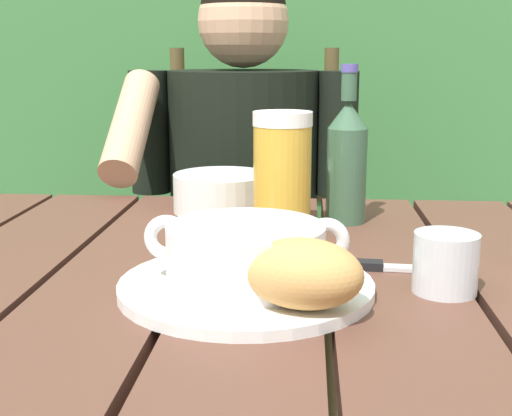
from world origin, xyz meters
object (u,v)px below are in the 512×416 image
at_px(bread_roll, 303,273).
at_px(water_glass_small, 446,263).
at_px(table_knife, 381,266).
at_px(person_eating, 241,205).
at_px(soup_bowl, 246,252).
at_px(beer_bottle, 347,159).
at_px(diner_bowl, 222,192).
at_px(chair_near_diner, 250,268).
at_px(beer_glass, 282,173).
at_px(serving_plate, 246,286).

height_order(bread_roll, water_glass_small, bread_roll).
distance_m(water_glass_small, table_knife, 0.10).
distance_m(person_eating, soup_bowl, 0.74).
xyz_separation_m(beer_bottle, table_knife, (0.03, -0.24, -0.09)).
xyz_separation_m(soup_bowl, table_knife, (0.15, 0.09, -0.04)).
bearing_deg(diner_bowl, water_glass_small, -52.12).
xyz_separation_m(beer_bottle, water_glass_small, (0.09, -0.31, -0.06)).
bearing_deg(chair_near_diner, soup_bowl, -85.49).
distance_m(soup_bowl, water_glass_small, 0.21).
bearing_deg(bread_roll, chair_near_diner, 97.67).
bearing_deg(chair_near_diner, table_knife, -74.94).
xyz_separation_m(chair_near_diner, table_knife, (0.23, -0.84, 0.28)).
xyz_separation_m(beer_glass, table_knife, (0.12, -0.17, -0.08)).
xyz_separation_m(chair_near_diner, water_glass_small, (0.29, -0.91, 0.30)).
bearing_deg(beer_glass, diner_bowl, 128.91).
height_order(bread_roll, beer_bottle, beer_bottle).
height_order(person_eating, bread_roll, person_eating).
bearing_deg(bread_roll, soup_bowl, 130.60).
bearing_deg(diner_bowl, person_eating, 90.49).
xyz_separation_m(person_eating, bread_roll, (0.14, -0.80, 0.11)).
height_order(bread_roll, diner_bowl, bread_roll).
distance_m(soup_bowl, bread_roll, 0.09).
bearing_deg(chair_near_diner, beer_bottle, -72.00).
bearing_deg(beer_bottle, serving_plate, -110.81).
bearing_deg(bread_roll, water_glass_small, 29.77).
height_order(chair_near_diner, serving_plate, chair_near_diner).
distance_m(beer_bottle, table_knife, 0.25).
distance_m(serving_plate, beer_glass, 0.27).
xyz_separation_m(bread_roll, diner_bowl, (-0.13, 0.45, -0.02)).
xyz_separation_m(bread_roll, water_glass_small, (0.15, 0.09, -0.01)).
distance_m(beer_glass, beer_bottle, 0.12).
relative_size(beer_bottle, table_knife, 1.48).
relative_size(soup_bowl, bread_roll, 1.59).
bearing_deg(chair_near_diner, water_glass_small, -72.59).
distance_m(person_eating, serving_plate, 0.74).
relative_size(serving_plate, soup_bowl, 1.25).
distance_m(serving_plate, beer_bottle, 0.36).
bearing_deg(water_glass_small, beer_bottle, 106.25).
relative_size(soup_bowl, table_knife, 1.38).
height_order(soup_bowl, beer_bottle, beer_bottle).
bearing_deg(serving_plate, water_glass_small, 4.03).
bearing_deg(person_eating, soup_bowl, -84.04).
height_order(water_glass_small, diner_bowl, water_glass_small).
distance_m(chair_near_diner, soup_bowl, 0.98).
distance_m(beer_bottle, diner_bowl, 0.22).
bearing_deg(beer_glass, beer_bottle, 35.47).
bearing_deg(serving_plate, table_knife, 29.98).
bearing_deg(water_glass_small, bread_roll, -150.23).
xyz_separation_m(serving_plate, beer_glass, (0.03, 0.26, 0.08)).
distance_m(person_eating, water_glass_small, 0.78).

